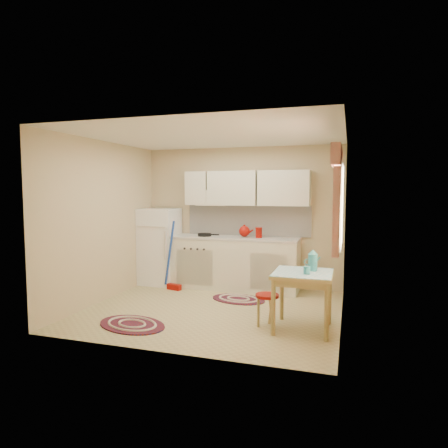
{
  "coord_description": "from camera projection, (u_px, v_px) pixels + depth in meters",
  "views": [
    {
      "loc": [
        1.88,
        -5.36,
        1.74
      ],
      "look_at": [
        0.1,
        0.25,
        1.24
      ],
      "focal_mm": 32.0,
      "sensor_mm": 36.0,
      "label": 1
    }
  ],
  "objects": [
    {
      "name": "base_cabinets",
      "position": [
        234.0,
        264.0,
        7.02
      ],
      "size": [
        2.25,
        0.6,
        0.88
      ],
      "primitive_type": "cube",
      "color": "silver",
      "rests_on": "ground"
    },
    {
      "name": "red_canister",
      "position": [
        259.0,
        233.0,
        6.84
      ],
      "size": [
        0.14,
        0.14,
        0.16
      ],
      "primitive_type": "cylinder",
      "rotation": [
        0.0,
        0.0,
        -0.27
      ],
      "color": "#900C05",
      "rests_on": "countertop"
    },
    {
      "name": "room_shell",
      "position": [
        228.0,
        200.0,
        5.85
      ],
      "size": [
        3.64,
        3.6,
        2.52
      ],
      "color": "tan",
      "rests_on": "ground"
    },
    {
      "name": "rug_left",
      "position": [
        132.0,
        324.0,
        5.15
      ],
      "size": [
        1.11,
        0.89,
        0.02
      ],
      "primitive_type": null,
      "rotation": [
        0.0,
        0.0,
        -0.28
      ],
      "color": "maroon",
      "rests_on": "ground"
    },
    {
      "name": "coffee_pot",
      "position": [
        313.0,
        260.0,
        5.0
      ],
      "size": [
        0.17,
        0.16,
        0.29
      ],
      "primitive_type": null,
      "rotation": [
        0.0,
        0.0,
        0.26
      ],
      "color": "teal",
      "rests_on": "table"
    },
    {
      "name": "broom",
      "position": [
        174.0,
        256.0,
        6.92
      ],
      "size": [
        0.3,
        0.18,
        1.2
      ],
      "primitive_type": null,
      "rotation": [
        0.0,
        0.0,
        -0.23
      ],
      "color": "#1C43B2",
      "rests_on": "ground"
    },
    {
      "name": "stool",
      "position": [
        267.0,
        310.0,
        5.08
      ],
      "size": [
        0.37,
        0.37,
        0.42
      ],
      "primitive_type": "cylinder",
      "rotation": [
        0.0,
        0.0,
        -0.29
      ],
      "color": "#900C05",
      "rests_on": "ground"
    },
    {
      "name": "red_kettle",
      "position": [
        244.0,
        231.0,
        6.91
      ],
      "size": [
        0.22,
        0.2,
        0.21
      ],
      "primitive_type": null,
      "rotation": [
        0.0,
        0.0,
        -0.05
      ],
      "color": "#900C05",
      "rests_on": "countertop"
    },
    {
      "name": "frying_pan",
      "position": [
        205.0,
        235.0,
        7.09
      ],
      "size": [
        0.29,
        0.29,
        0.05
      ],
      "primitive_type": "cylinder",
      "rotation": [
        0.0,
        0.0,
        0.2
      ],
      "color": "black",
      "rests_on": "countertop"
    },
    {
      "name": "fridge",
      "position": [
        160.0,
        246.0,
        7.38
      ],
      "size": [
        0.65,
        0.6,
        1.4
      ],
      "primitive_type": "cube",
      "color": "white",
      "rests_on": "ground"
    },
    {
      "name": "countertop",
      "position": [
        234.0,
        238.0,
        6.98
      ],
      "size": [
        2.27,
        0.62,
        0.04
      ],
      "primitive_type": "cube",
      "color": "#B8B5AE",
      "rests_on": "base_cabinets"
    },
    {
      "name": "rug_center",
      "position": [
        238.0,
        299.0,
        6.34
      ],
      "size": [
        0.96,
        0.72,
        0.02
      ],
      "primitive_type": null,
      "rotation": [
        0.0,
        0.0,
        -0.17
      ],
      "color": "maroon",
      "rests_on": "ground"
    },
    {
      "name": "mug",
      "position": [
        307.0,
        271.0,
        4.81
      ],
      "size": [
        0.1,
        0.1,
        0.1
      ],
      "primitive_type": "cylinder",
      "rotation": [
        0.0,
        0.0,
        0.32
      ],
      "color": "teal",
      "rests_on": "table"
    },
    {
      "name": "table",
      "position": [
        302.0,
        301.0,
        4.96
      ],
      "size": [
        0.72,
        0.72,
        0.72
      ],
      "primitive_type": "cube",
      "color": "tan",
      "rests_on": "ground"
    }
  ]
}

